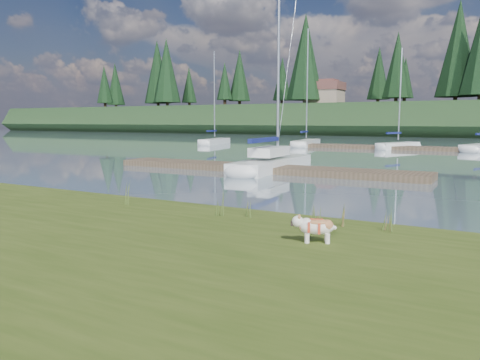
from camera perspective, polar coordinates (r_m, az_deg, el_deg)
The scene contains 22 objects.
ground at distance 41.93m, azimuth 20.63°, elevation 3.44°, with size 200.00×200.00×0.00m, color slate.
bank at distance 8.60m, azimuth -19.73°, elevation -8.78°, with size 60.00×9.00×0.35m, color #3A4A17.
ridge at distance 84.61m, azimuth 25.20°, elevation 6.63°, with size 200.00×20.00×5.00m, color #1B3118.
bulldog at distance 8.40m, azimuth 9.24°, elevation -5.54°, with size 0.79×0.52×0.47m.
sailboat_main at distance 24.24m, azimuth 4.53°, elevation 2.39°, with size 2.08×8.41×12.04m.
dock_near at distance 22.95m, azimuth 2.45°, elevation 1.44°, with size 16.00×2.00×0.30m, color #4C3D2C.
dock_far at distance 41.66m, azimuth 23.36°, elevation 3.49°, with size 26.00×2.20×0.30m, color #4C3D2C.
sailboat_bg_0 at distance 49.44m, azimuth -2.85°, elevation 4.79°, with size 2.33×6.58×9.54m.
sailboat_bg_1 at distance 46.64m, azimuth 8.24°, elevation 4.58°, with size 2.59×7.61×11.20m.
sailboat_bg_2 at distance 43.27m, azimuth 19.06°, elevation 4.06°, with size 3.26×5.57×8.69m.
weed_0 at distance 10.58m, azimuth -2.35°, elevation -2.98°, with size 0.17×0.14×0.61m.
weed_1 at distance 10.39m, azimuth 0.99°, elevation -3.66°, with size 0.17×0.14×0.40m.
weed_2 at distance 9.75m, azimuth 12.27°, elevation -4.20°, with size 0.17×0.14×0.54m.
weed_3 at distance 12.24m, azimuth -13.84°, elevation -1.69°, with size 0.17×0.14×0.66m.
weed_4 at distance 9.78m, azimuth 9.34°, elevation -4.26°, with size 0.17×0.14×0.48m.
weed_5 at distance 9.56m, azimuth 17.48°, elevation -4.73°, with size 0.17×0.14×0.50m.
mud_lip at distance 11.88m, azimuth -3.47°, elevation -4.48°, with size 60.00×0.50×0.14m, color #33281C.
conifer_0 at distance 100.02m, azimuth -8.92°, elevation 13.05°, with size 5.72×5.72×14.15m.
conifer_1 at distance 94.90m, azimuth -0.05°, elevation 12.63°, with size 4.40×4.40×11.30m.
conifer_2 at distance 86.04m, azimuth 7.97°, elevation 14.63°, with size 6.60×6.60×16.05m.
conifer_3 at distance 85.45m, azimuth 18.63°, elevation 13.15°, with size 4.84×4.84×12.25m.
house_0 at distance 86.29m, azimuth 10.27°, elevation 10.40°, with size 6.30×5.30×4.65m.
Camera 1 is at (6.31, -11.37, 2.50)m, focal length 35.00 mm.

